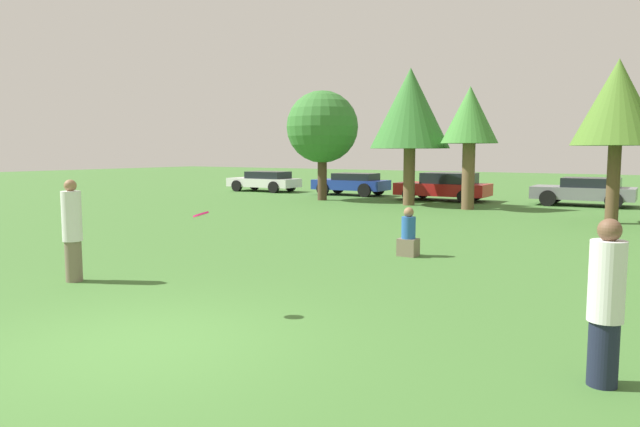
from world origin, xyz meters
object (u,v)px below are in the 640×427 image
at_px(frisbee, 201,214).
at_px(parked_car_red, 444,186).
at_px(tree_3, 617,104).
at_px(tree_1, 410,109).
at_px(tree_0, 322,127).
at_px(parked_car_grey, 585,191).
at_px(tree_2, 470,118).
at_px(bystander_sitting, 408,236).
at_px(parked_car_blue, 352,183).
at_px(person_thrower, 72,230).
at_px(person_catcher, 606,303).
at_px(parked_car_white, 265,181).

relative_size(frisbee, parked_car_red, 0.05).
bearing_deg(frisbee, tree_3, 76.87).
relative_size(frisbee, tree_1, 0.04).
xyz_separation_m(tree_0, tree_3, (12.72, -2.53, 0.38)).
bearing_deg(parked_car_grey, tree_2, 46.46).
height_order(bystander_sitting, tree_1, tree_1).
height_order(tree_2, parked_car_blue, tree_2).
height_order(tree_0, tree_3, tree_3).
relative_size(person_thrower, frisbee, 7.99).
height_order(person_catcher, bystander_sitting, person_catcher).
xyz_separation_m(person_thrower, tree_3, (6.93, 14.57, 2.88)).
bearing_deg(bystander_sitting, parked_car_blue, 124.08).
distance_m(person_catcher, bystander_sitting, 7.30).
bearing_deg(bystander_sitting, tree_1, 114.55).
bearing_deg(tree_1, bystander_sitting, -65.45).
bearing_deg(tree_3, parked_car_grey, 106.00).
distance_m(person_catcher, tree_0, 22.49).
bearing_deg(tree_0, tree_2, -4.27).
height_order(person_catcher, tree_3, tree_3).
relative_size(person_catcher, tree_0, 0.33).
distance_m(tree_1, parked_car_red, 4.55).
height_order(person_thrower, bystander_sitting, person_thrower).
height_order(person_thrower, parked_car_white, person_thrower).
height_order(tree_2, parked_car_grey, tree_2).
relative_size(person_catcher, tree_3, 0.32).
relative_size(bystander_sitting, parked_car_red, 0.25).
xyz_separation_m(person_thrower, tree_0, (-5.79, 17.10, 2.51)).
distance_m(frisbee, tree_1, 18.13).
xyz_separation_m(frisbee, tree_2, (-1.97, 16.87, 2.17)).
bearing_deg(tree_0, parked_car_blue, 95.81).
distance_m(tree_1, parked_car_blue, 6.92).
bearing_deg(tree_0, person_thrower, -71.29).
xyz_separation_m(parked_car_white, parked_car_grey, (17.00, 0.42, 0.03)).
xyz_separation_m(tree_3, parked_car_blue, (-13.07, 5.93, -3.16)).
height_order(person_thrower, frisbee, person_thrower).
bearing_deg(bystander_sitting, parked_car_white, 136.96).
xyz_separation_m(tree_3, parked_car_red, (-7.75, 5.41, -3.13)).
height_order(tree_3, parked_car_red, tree_3).
distance_m(bystander_sitting, parked_car_red, 15.13).
distance_m(parked_car_white, parked_car_grey, 17.01).
distance_m(tree_2, parked_car_grey, 6.32).
distance_m(frisbee, bystander_sitting, 6.03).
bearing_deg(parked_car_white, tree_2, 161.58).
height_order(tree_2, parked_car_red, tree_2).
bearing_deg(person_catcher, parked_car_blue, -54.36).
bearing_deg(person_catcher, parked_car_white, -44.94).
distance_m(tree_1, tree_2, 2.83).
relative_size(tree_2, parked_car_red, 1.12).
bearing_deg(tree_3, tree_0, 168.73).
bearing_deg(person_thrower, frisbee, -5.18).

